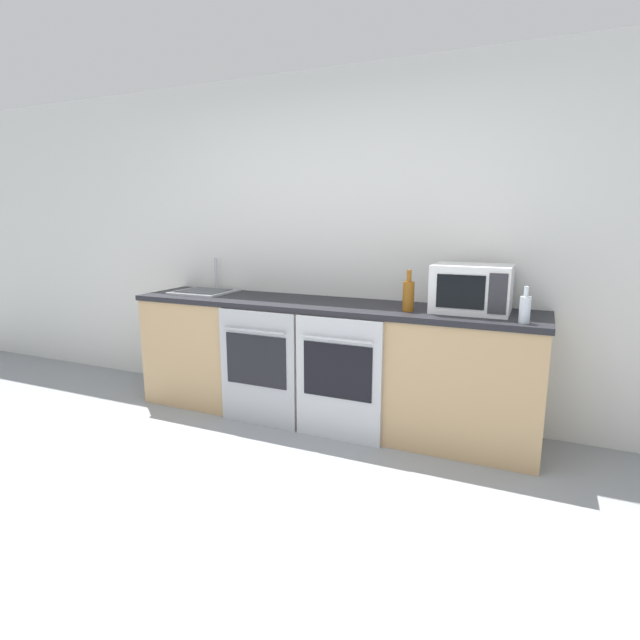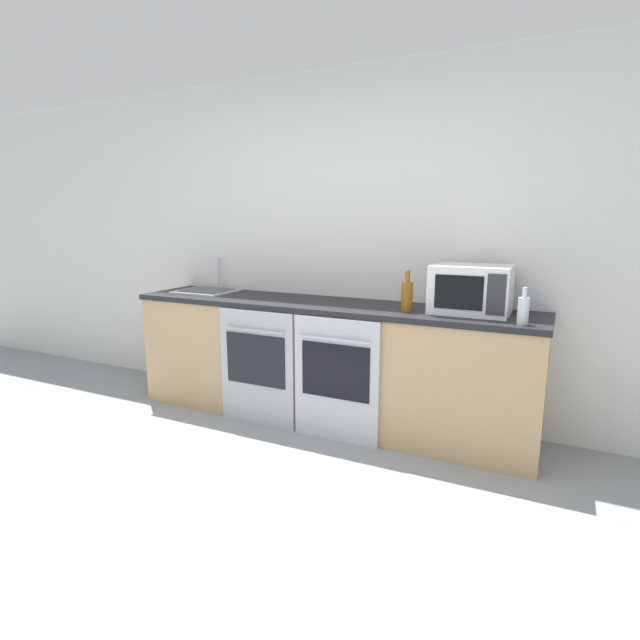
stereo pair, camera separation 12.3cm
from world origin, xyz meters
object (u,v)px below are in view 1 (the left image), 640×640
at_px(microwave, 472,288).
at_px(bottle_clear, 525,309).
at_px(oven_left, 257,368).
at_px(bottle_amber, 408,295).
at_px(oven_right, 338,379).
at_px(sink, 205,291).

distance_m(microwave, bottle_clear, 0.42).
distance_m(oven_left, microwave, 1.60).
xyz_separation_m(oven_left, bottle_amber, (1.05, 0.22, 0.57)).
relative_size(oven_right, microwave, 1.75).
bearing_deg(bottle_clear, bottle_amber, 171.93).
height_order(oven_left, microwave, microwave).
height_order(oven_right, bottle_clear, bottle_clear).
bearing_deg(microwave, bottle_amber, -160.30).
distance_m(oven_right, sink, 1.48).
xyz_separation_m(oven_left, bottle_clear, (1.77, 0.12, 0.55)).
relative_size(oven_left, bottle_clear, 3.96).
xyz_separation_m(bottle_clear, sink, (-2.48, 0.25, -0.07)).
xyz_separation_m(microwave, bottle_clear, (0.34, -0.24, -0.07)).
bearing_deg(oven_left, bottle_amber, 11.95).
xyz_separation_m(oven_left, sink, (-0.71, 0.37, 0.48)).
bearing_deg(microwave, sink, 179.84).
relative_size(oven_right, sink, 1.90).
bearing_deg(bottle_clear, microwave, 144.55).
height_order(oven_left, oven_right, same).
bearing_deg(sink, bottle_amber, -4.68).
height_order(microwave, sink, microwave).
bearing_deg(bottle_clear, oven_left, -176.15).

